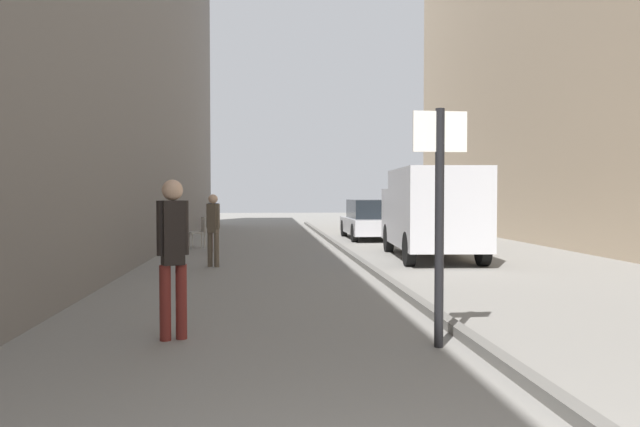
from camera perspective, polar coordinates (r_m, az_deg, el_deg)
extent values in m
plane|color=gray|center=(14.16, -2.28, -4.96)|extent=(80.00, 80.00, 0.00)
cube|color=#615F5B|center=(14.32, 4.07, -4.65)|extent=(0.16, 40.00, 0.12)
cylinder|color=brown|center=(14.42, -10.10, -3.30)|extent=(0.12, 0.12, 0.78)
cylinder|color=brown|center=(14.35, -9.51, -3.33)|extent=(0.12, 0.12, 0.78)
cube|color=brown|center=(14.34, -9.82, -0.44)|extent=(0.27, 0.25, 0.67)
cylinder|color=brown|center=(14.39, -10.24, -0.23)|extent=(0.09, 0.09, 0.57)
cylinder|color=brown|center=(14.28, -9.40, -0.24)|extent=(0.09, 0.09, 0.57)
sphere|color=tan|center=(14.33, -9.83, 1.33)|extent=(0.22, 0.22, 0.22)
cylinder|color=maroon|center=(18.14, -10.03, -2.29)|extent=(0.11, 0.11, 0.76)
cylinder|color=maroon|center=(18.17, -9.54, -2.28)|extent=(0.11, 0.11, 0.76)
cube|color=#2D3851|center=(18.12, -9.80, -0.08)|extent=(0.25, 0.23, 0.64)
cylinder|color=#2D3851|center=(18.09, -10.15, 0.07)|extent=(0.09, 0.09, 0.55)
cylinder|color=#2D3851|center=(18.14, -9.44, 0.08)|extent=(0.09, 0.09, 0.55)
sphere|color=brown|center=(18.11, -9.81, 1.27)|extent=(0.21, 0.21, 0.21)
cylinder|color=maroon|center=(7.37, -12.66, -7.93)|extent=(0.13, 0.13, 0.86)
cylinder|color=maroon|center=(7.34, -14.08, -7.99)|extent=(0.13, 0.13, 0.86)
cube|color=black|center=(7.26, -13.42, -1.73)|extent=(0.29, 0.27, 0.74)
cylinder|color=black|center=(7.29, -12.41, -1.28)|extent=(0.10, 0.10, 0.63)
cylinder|color=black|center=(7.23, -14.44, -1.32)|extent=(0.10, 0.10, 0.63)
sphere|color=tan|center=(7.25, -13.44, 2.12)|extent=(0.24, 0.24, 0.24)
cube|color=#B7B7BC|center=(15.67, 10.64, 0.51)|extent=(2.16, 3.81, 1.96)
cube|color=#B7B7BC|center=(18.18, 8.97, -0.07)|extent=(2.01, 1.56, 1.47)
cube|color=black|center=(18.67, 8.70, 0.97)|extent=(1.61, 0.15, 0.65)
cylinder|color=black|center=(17.94, 6.34, -2.25)|extent=(0.27, 0.81, 0.80)
cylinder|color=black|center=(18.25, 11.69, -2.21)|extent=(0.27, 0.81, 0.80)
cylinder|color=black|center=(14.44, 8.22, -3.25)|extent=(0.27, 0.81, 0.80)
cylinder|color=black|center=(14.82, 14.79, -3.16)|extent=(0.27, 0.81, 0.80)
cube|color=#B7B7BC|center=(22.96, 4.72, -1.11)|extent=(1.81, 4.20, 0.55)
cube|color=black|center=(22.94, 4.72, 0.42)|extent=(1.52, 2.52, 0.68)
cylinder|color=black|center=(24.26, 2.23, -1.36)|extent=(0.20, 0.64, 0.64)
cylinder|color=black|center=(24.53, 6.04, -1.34)|extent=(0.20, 0.64, 0.64)
cylinder|color=black|center=(21.44, 3.20, -1.79)|extent=(0.20, 0.64, 0.64)
cylinder|color=black|center=(21.73, 7.49, -1.75)|extent=(0.20, 0.64, 0.64)
cylinder|color=black|center=(6.84, 10.94, -1.36)|extent=(0.10, 0.10, 2.60)
cube|color=white|center=(6.86, 11.00, 7.42)|extent=(0.60, 0.05, 0.44)
cylinder|color=#B7B2A8|center=(19.33, -11.66, -2.50)|extent=(0.04, 0.04, 0.45)
cylinder|color=#B7B2A8|center=(19.69, -11.92, -2.43)|extent=(0.04, 0.04, 0.45)
cylinder|color=#B7B2A8|center=(19.42, -10.59, -2.48)|extent=(0.04, 0.04, 0.45)
cylinder|color=#B7B2A8|center=(19.78, -10.86, -2.40)|extent=(0.04, 0.04, 0.45)
cube|color=#B7B2A8|center=(19.54, -11.26, -1.73)|extent=(0.56, 0.56, 0.04)
cube|color=#B7B2A8|center=(19.57, -10.70, -1.01)|extent=(0.19, 0.43, 0.45)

